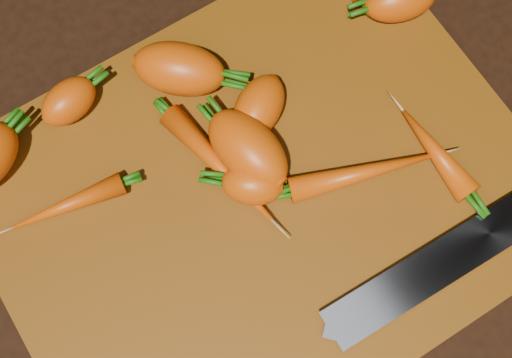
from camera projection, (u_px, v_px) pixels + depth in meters
ground at (262, 199)px, 0.68m from camera, size 2.00×2.00×0.01m
cutting_board at (262, 195)px, 0.67m from camera, size 0.50×0.40×0.01m
carrot_1 at (252, 185)px, 0.65m from camera, size 0.07×0.07×0.04m
carrot_2 at (179, 69)px, 0.68m from camera, size 0.10×0.10×0.05m
carrot_3 at (248, 149)px, 0.65m from camera, size 0.07×0.10×0.05m
carrot_4 at (259, 107)px, 0.67m from camera, size 0.08×0.07×0.04m
carrot_5 at (69, 101)px, 0.68m from camera, size 0.07×0.05×0.04m
carrot_6 at (400, 0)px, 0.71m from camera, size 0.08×0.06×0.04m
carrot_8 at (364, 172)px, 0.66m from camera, size 0.14×0.07×0.02m
carrot_9 at (436, 152)px, 0.67m from camera, size 0.03×0.10×0.03m
carrot_10 at (219, 165)px, 0.66m from camera, size 0.05×0.14×0.02m
carrot_11 at (68, 205)px, 0.65m from camera, size 0.11×0.04×0.02m
knife at (451, 257)px, 0.64m from camera, size 0.35×0.04×0.02m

